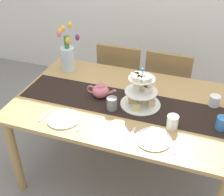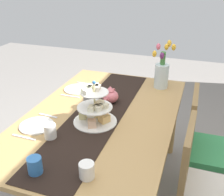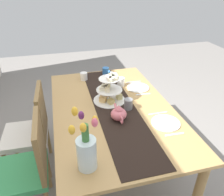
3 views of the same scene
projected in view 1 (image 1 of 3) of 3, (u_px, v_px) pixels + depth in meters
name	position (u px, v px, depth m)	size (l,w,h in m)	color
ground_plane	(124.00, 171.00, 2.65)	(8.00, 8.00, 0.00)	gray
dining_table	(125.00, 112.00, 2.28)	(1.66, 1.04, 0.76)	tan
chair_left	(121.00, 79.00, 3.03)	(0.43, 0.43, 0.91)	olive
chair_right	(168.00, 87.00, 2.90)	(0.43, 0.43, 0.91)	olive
table_runner	(125.00, 103.00, 2.21)	(1.62, 0.35, 0.00)	black
tiered_cake_stand	(141.00, 92.00, 2.13)	(0.30, 0.30, 0.30)	beige
teapot	(101.00, 90.00, 2.25)	(0.24, 0.13, 0.14)	#D66B75
tulip_vase	(68.00, 55.00, 2.57)	(0.20, 0.18, 0.43)	silver
cream_jug	(215.00, 101.00, 2.16)	(0.08, 0.08, 0.09)	white
dinner_plate_left	(64.00, 119.00, 2.04)	(0.23, 0.23, 0.01)	white
fork_left	(45.00, 115.00, 2.08)	(0.02, 0.15, 0.01)	silver
knife_left	(83.00, 123.00, 2.00)	(0.01, 0.17, 0.01)	silver
dinner_plate_right	(153.00, 139.00, 1.86)	(0.23, 0.23, 0.01)	white
fork_right	(131.00, 134.00, 1.91)	(0.02, 0.15, 0.01)	silver
knife_right	(176.00, 144.00, 1.83)	(0.01, 0.17, 0.01)	silver
mug_grey	(112.00, 104.00, 2.11)	(0.08, 0.08, 0.10)	slate
mug_white_text	(172.00, 122.00, 1.94)	(0.08, 0.08, 0.10)	white
mug_orange	(222.00, 123.00, 1.93)	(0.08, 0.08, 0.10)	#3370B7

